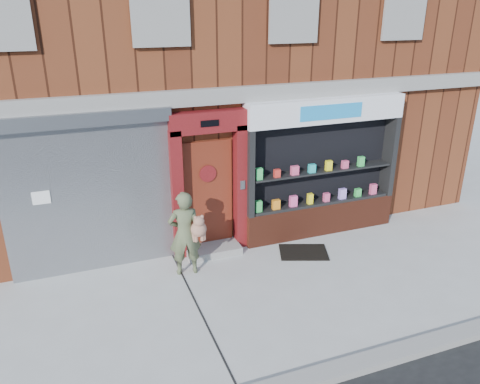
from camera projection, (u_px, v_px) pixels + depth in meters
ground at (282, 289)px, 8.34m from camera, size 80.00×80.00×0.00m
curb at (349, 368)px, 6.45m from camera, size 60.00×0.30×0.12m
building at (187, 35)px, 12.07m from camera, size 12.00×8.16×8.00m
shutter_bay at (88, 185)px, 8.40m from camera, size 3.10×0.30×3.04m
red_door_bay at (209, 184)px, 9.17m from camera, size 1.52×0.58×2.90m
pharmacy_bay at (322, 174)px, 9.98m from camera, size 3.50×0.41×3.00m
woman at (186, 233)px, 8.58m from camera, size 0.71×0.46×1.64m
doormat at (303, 252)px, 9.58m from camera, size 1.14×0.97×0.02m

